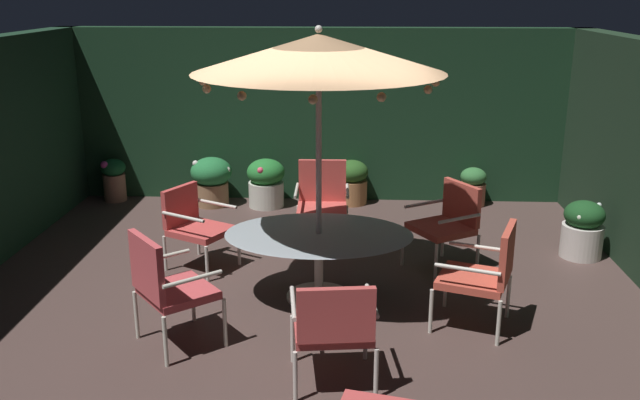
{
  "coord_description": "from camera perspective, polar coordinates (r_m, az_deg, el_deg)",
  "views": [
    {
      "loc": [
        0.46,
        -6.56,
        3.02
      ],
      "look_at": [
        0.15,
        0.08,
        0.96
      ],
      "focal_mm": 38.52,
      "sensor_mm": 36.0,
      "label": 1
    }
  ],
  "objects": [
    {
      "name": "potted_plant_back_right",
      "position": [
        10.01,
        -9.0,
        1.73
      ],
      "size": [
        0.59,
        0.59,
        0.7
      ],
      "color": "#8D6646",
      "rests_on": "ground_plane"
    },
    {
      "name": "potted_plant_back_left",
      "position": [
        10.55,
        -16.75,
        1.74
      ],
      "size": [
        0.36,
        0.36,
        0.63
      ],
      "color": "#8E624F",
      "rests_on": "ground_plane"
    },
    {
      "name": "patio_chair_south",
      "position": [
        8.4,
        0.17,
        0.13
      ],
      "size": [
        0.67,
        0.64,
        1.0
      ],
      "color": "beige",
      "rests_on": "ground_plane"
    },
    {
      "name": "potted_plant_left_near",
      "position": [
        9.86,
        -4.51,
        1.51
      ],
      "size": [
        0.54,
        0.54,
        0.7
      ],
      "color": "beige",
      "rests_on": "ground_plane"
    },
    {
      "name": "hedge_backdrop_rear",
      "position": [
        10.12,
        0.02,
        7.1
      ],
      "size": [
        7.62,
        0.3,
        2.49
      ],
      "primitive_type": "cube",
      "color": "#17331E",
      "rests_on": "ground_plane"
    },
    {
      "name": "patio_chair_southwest",
      "position": [
        7.78,
        -10.43,
        -1.82
      ],
      "size": [
        0.83,
        0.81,
        0.91
      ],
      "color": "beige",
      "rests_on": "ground_plane"
    },
    {
      "name": "patio_chair_southeast",
      "position": [
        7.7,
        10.61,
        -1.61
      ],
      "size": [
        0.84,
        0.85,
        0.97
      ],
      "color": "beige",
      "rests_on": "ground_plane"
    },
    {
      "name": "potted_plant_back_center",
      "position": [
        9.99,
        2.64,
        1.58
      ],
      "size": [
        0.48,
        0.48,
        0.64
      ],
      "color": "#A66E41",
      "rests_on": "ground_plane"
    },
    {
      "name": "patio_chair_north",
      "position": [
        6.06,
        -12.69,
        -6.73
      ],
      "size": [
        0.85,
        0.86,
        1.05
      ],
      "color": "beige",
      "rests_on": "ground_plane"
    },
    {
      "name": "ground_plane",
      "position": [
        7.24,
        -1.25,
        -7.54
      ],
      "size": [
        7.62,
        7.09,
        0.02
      ],
      "primitive_type": "cube",
      "color": "#493632"
    },
    {
      "name": "patio_umbrella",
      "position": [
        6.41,
        -0.11,
        12.04
      ],
      "size": [
        2.36,
        2.36,
        2.7
      ],
      "color": "silver",
      "rests_on": "ground_plane"
    },
    {
      "name": "patio_dining_table",
      "position": [
        6.84,
        -0.1,
        -3.76
      ],
      "size": [
        1.87,
        1.34,
        0.7
      ],
      "color": "beige",
      "rests_on": "ground_plane"
    },
    {
      "name": "patio_chair_east",
      "position": [
        6.43,
        13.57,
        -5.71
      ],
      "size": [
        0.8,
        0.8,
        1.0
      ],
      "color": "beige",
      "rests_on": "ground_plane"
    },
    {
      "name": "patio_chair_northeast",
      "position": [
        5.37,
        1.15,
        -10.27
      ],
      "size": [
        0.72,
        0.7,
        0.93
      ],
      "color": "beige",
      "rests_on": "ground_plane"
    },
    {
      "name": "potted_plant_front_corner",
      "position": [
        8.55,
        20.99,
        -2.28
      ],
      "size": [
        0.48,
        0.48,
        0.68
      ],
      "color": "beige",
      "rests_on": "ground_plane"
    },
    {
      "name": "potted_plant_right_far",
      "position": [
        10.15,
        12.58,
        1.15
      ],
      "size": [
        0.37,
        0.37,
        0.56
      ],
      "color": "#A95C46",
      "rests_on": "ground_plane"
    }
  ]
}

